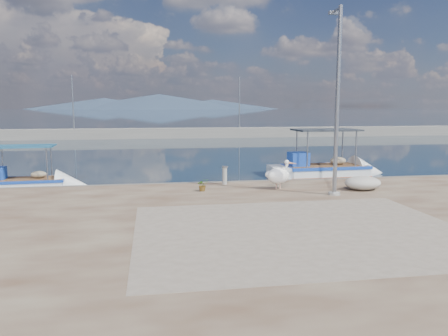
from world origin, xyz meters
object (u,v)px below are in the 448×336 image
at_px(boat_left, 25,185).
at_px(lamp_post, 337,108).
at_px(bollard_near, 225,174).
at_px(pelican, 279,175).
at_px(boat_right, 324,172).

bearing_deg(boat_left, lamp_post, -28.30).
bearing_deg(bollard_near, pelican, -36.17).
bearing_deg(pelican, bollard_near, 165.60).
xyz_separation_m(boat_left, boat_right, (15.43, 1.25, 0.05)).
relative_size(pelican, lamp_post, 0.18).
bearing_deg(boat_left, bollard_near, -22.02).
distance_m(boat_left, lamp_post, 14.64).
xyz_separation_m(boat_left, pelican, (11.08, -4.56, 0.89)).
distance_m(pelican, bollard_near, 2.48).
relative_size(boat_left, bollard_near, 6.37).
relative_size(boat_right, bollard_near, 8.09).
distance_m(lamp_post, bollard_near, 5.56).
xyz_separation_m(boat_right, lamp_post, (-2.58, -7.28, 3.56)).
relative_size(pelican, bollard_near, 1.61).
relative_size(lamp_post, bollard_near, 8.81).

